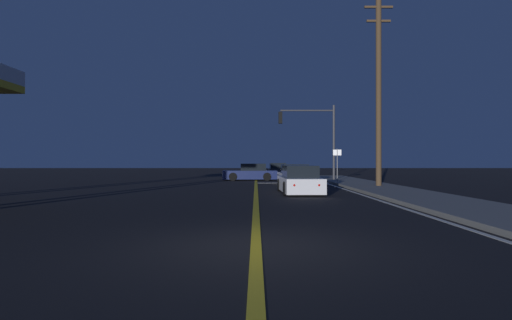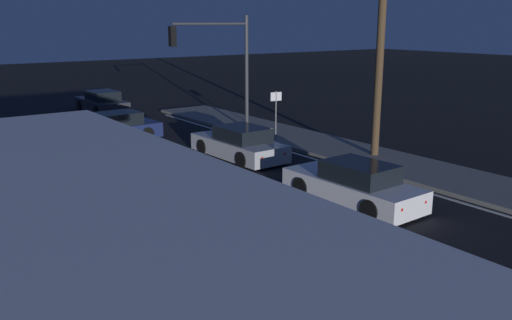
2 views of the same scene
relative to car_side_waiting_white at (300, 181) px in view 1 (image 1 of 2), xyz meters
name	(u,v)px [view 1 (image 1 of 2)]	position (x,y,z in m)	size (l,w,h in m)	color
ground_plane	(256,246)	(-2.10, -12.21, -0.58)	(160.00, 160.00, 0.00)	black
sidewalk_right	(401,193)	(4.62, -0.87, -0.51)	(3.20, 40.84, 0.15)	slate
lane_line_center	(256,195)	(-2.10, -0.87, -0.58)	(0.20, 38.57, 0.01)	gold
lane_line_edge_right	(362,195)	(2.77, -0.87, -0.58)	(0.16, 38.57, 0.01)	silver
stop_bar	(293,183)	(0.46, 8.98, -0.58)	(5.12, 0.50, 0.01)	silver
car_side_waiting_white	(300,181)	(0.00, 0.00, 0.00)	(1.96, 4.70, 1.34)	silver
car_distant_tail_silver	(294,176)	(0.39, 6.88, 0.00)	(2.03, 4.67, 1.34)	#B2B5BA
car_mid_block_navy	(251,173)	(-2.53, 13.14, 0.00)	(4.40, 2.08, 1.34)	navy
car_following_oncoming_charcoal	(278,170)	(0.07, 21.75, 0.00)	(1.99, 4.69, 1.34)	#2D2D33
traffic_signal_near_right	(314,130)	(2.29, 11.28, 3.31)	(4.30, 0.28, 5.80)	#38383D
utility_pole_right	(379,89)	(4.92, 3.60, 5.07)	(1.63, 0.32, 10.98)	#4C3823
street_sign_corner	(337,160)	(3.52, 8.48, 1.03)	(0.56, 0.13, 2.39)	slate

